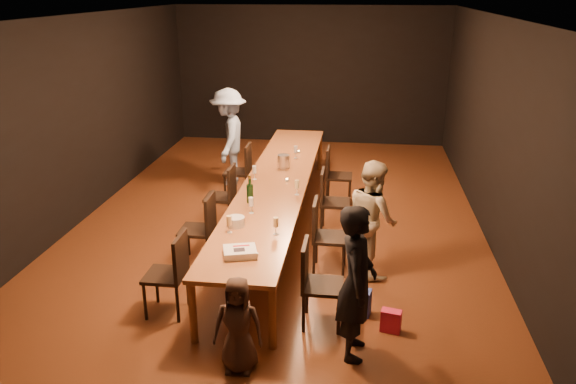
# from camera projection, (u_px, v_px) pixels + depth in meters

# --- Properties ---
(ground) EXTENTS (10.00, 10.00, 0.00)m
(ground) POSITION_uv_depth(u_px,v_px,m) (277.00, 228.00, 8.32)
(ground) COLOR #442311
(ground) RESTS_ON ground
(room_shell) EXTENTS (6.04, 10.04, 3.02)m
(room_shell) POSITION_uv_depth(u_px,v_px,m) (276.00, 88.00, 7.60)
(room_shell) COLOR black
(room_shell) RESTS_ON ground
(table) EXTENTS (0.90, 6.00, 0.75)m
(table) POSITION_uv_depth(u_px,v_px,m) (277.00, 184.00, 8.08)
(table) COLOR brown
(table) RESTS_ON ground
(chair_right_0) EXTENTS (0.42, 0.42, 0.93)m
(chair_right_0) POSITION_uv_depth(u_px,v_px,m) (323.00, 285.00, 5.82)
(chair_right_0) COLOR black
(chair_right_0) RESTS_ON ground
(chair_right_1) EXTENTS (0.42, 0.42, 0.93)m
(chair_right_1) POSITION_uv_depth(u_px,v_px,m) (330.00, 236.00, 6.94)
(chair_right_1) COLOR black
(chair_right_1) RESTS_ON ground
(chair_right_2) EXTENTS (0.42, 0.42, 0.93)m
(chair_right_2) POSITION_uv_depth(u_px,v_px,m) (335.00, 202.00, 8.05)
(chair_right_2) COLOR black
(chair_right_2) RESTS_ON ground
(chair_right_3) EXTENTS (0.42, 0.42, 0.93)m
(chair_right_3) POSITION_uv_depth(u_px,v_px,m) (339.00, 175.00, 9.17)
(chair_right_3) COLOR black
(chair_right_3) RESTS_ON ground
(chair_left_0) EXTENTS (0.42, 0.42, 0.93)m
(chair_left_0) POSITION_uv_depth(u_px,v_px,m) (165.00, 274.00, 6.03)
(chair_left_0) COLOR black
(chair_left_0) RESTS_ON ground
(chair_left_1) EXTENTS (0.42, 0.42, 0.93)m
(chair_left_1) POSITION_uv_depth(u_px,v_px,m) (197.00, 229.00, 7.15)
(chair_left_1) COLOR black
(chair_left_1) RESTS_ON ground
(chair_left_2) EXTENTS (0.42, 0.42, 0.93)m
(chair_left_2) POSITION_uv_depth(u_px,v_px,m) (220.00, 196.00, 8.26)
(chair_left_2) COLOR black
(chair_left_2) RESTS_ON ground
(chair_left_3) EXTENTS (0.42, 0.42, 0.93)m
(chair_left_3) POSITION_uv_depth(u_px,v_px,m) (237.00, 171.00, 9.38)
(chair_left_3) COLOR black
(chair_left_3) RESTS_ON ground
(woman_birthday) EXTENTS (0.37, 0.57, 1.55)m
(woman_birthday) POSITION_uv_depth(u_px,v_px,m) (356.00, 283.00, 5.24)
(woman_birthday) COLOR black
(woman_birthday) RESTS_ON ground
(woman_tan) EXTENTS (0.79, 0.87, 1.45)m
(woman_tan) POSITION_uv_depth(u_px,v_px,m) (372.00, 218.00, 6.84)
(woman_tan) COLOR beige
(woman_tan) RESTS_ON ground
(man_blue) EXTENTS (0.76, 1.17, 1.72)m
(man_blue) POSITION_uv_depth(u_px,v_px,m) (229.00, 137.00, 9.95)
(man_blue) COLOR #849FCC
(man_blue) RESTS_ON ground
(child) EXTENTS (0.47, 0.31, 0.95)m
(child) POSITION_uv_depth(u_px,v_px,m) (238.00, 325.00, 5.11)
(child) COLOR #3E2B22
(child) RESTS_ON ground
(gift_bag_red) EXTENTS (0.22, 0.15, 0.24)m
(gift_bag_red) POSITION_uv_depth(u_px,v_px,m) (391.00, 321.00, 5.80)
(gift_bag_red) COLOR #D11F4A
(gift_bag_red) RESTS_ON ground
(gift_bag_blue) EXTENTS (0.26, 0.20, 0.29)m
(gift_bag_blue) POSITION_uv_depth(u_px,v_px,m) (360.00, 302.00, 6.10)
(gift_bag_blue) COLOR #23399A
(gift_bag_blue) RESTS_ON ground
(birthday_cake) EXTENTS (0.40, 0.35, 0.08)m
(birthday_cake) POSITION_uv_depth(u_px,v_px,m) (240.00, 252.00, 5.81)
(birthday_cake) COLOR white
(birthday_cake) RESTS_ON table
(plate_stack) EXTENTS (0.25, 0.25, 0.11)m
(plate_stack) POSITION_uv_depth(u_px,v_px,m) (236.00, 222.00, 6.51)
(plate_stack) COLOR silver
(plate_stack) RESTS_ON table
(champagne_bottle) EXTENTS (0.11, 0.11, 0.37)m
(champagne_bottle) POSITION_uv_depth(u_px,v_px,m) (250.00, 189.00, 7.18)
(champagne_bottle) COLOR black
(champagne_bottle) RESTS_ON table
(ice_bucket) EXTENTS (0.23, 0.23, 0.20)m
(ice_bucket) POSITION_uv_depth(u_px,v_px,m) (284.00, 161.00, 8.60)
(ice_bucket) COLOR silver
(ice_bucket) RESTS_ON table
(wineglass_0) EXTENTS (0.06, 0.06, 0.21)m
(wineglass_0) POSITION_uv_depth(u_px,v_px,m) (229.00, 224.00, 6.32)
(wineglass_0) COLOR beige
(wineglass_0) RESTS_ON table
(wineglass_1) EXTENTS (0.06, 0.06, 0.21)m
(wineglass_1) POSITION_uv_depth(u_px,v_px,m) (276.00, 226.00, 6.27)
(wineglass_1) COLOR beige
(wineglass_1) RESTS_ON table
(wineglass_2) EXTENTS (0.06, 0.06, 0.21)m
(wineglass_2) POSITION_uv_depth(u_px,v_px,m) (251.00, 205.00, 6.87)
(wineglass_2) COLOR silver
(wineglass_2) RESTS_ON table
(wineglass_3) EXTENTS (0.06, 0.06, 0.21)m
(wineglass_3) POSITION_uv_depth(u_px,v_px,m) (297.00, 188.00, 7.47)
(wineglass_3) COLOR beige
(wineglass_3) RESTS_ON table
(wineglass_4) EXTENTS (0.06, 0.06, 0.21)m
(wineglass_4) POSITION_uv_depth(u_px,v_px,m) (254.00, 173.00, 8.07)
(wineglass_4) COLOR silver
(wineglass_4) RESTS_ON table
(wineglass_5) EXTENTS (0.06, 0.06, 0.21)m
(wineglass_5) POSITION_uv_depth(u_px,v_px,m) (296.00, 152.00, 9.06)
(wineglass_5) COLOR silver
(wineglass_5) RESTS_ON table
(tealight_near) EXTENTS (0.05, 0.05, 0.03)m
(tealight_near) POSITION_uv_depth(u_px,v_px,m) (256.00, 255.00, 5.81)
(tealight_near) COLOR #B2B7B2
(tealight_near) RESTS_ON table
(tealight_mid) EXTENTS (0.05, 0.05, 0.03)m
(tealight_mid) POSITION_uv_depth(u_px,v_px,m) (287.00, 180.00, 8.03)
(tealight_mid) COLOR #B2B7B2
(tealight_mid) RESTS_ON table
(tealight_far) EXTENTS (0.05, 0.05, 0.03)m
(tealight_far) POSITION_uv_depth(u_px,v_px,m) (299.00, 152.00, 9.39)
(tealight_far) COLOR #B2B7B2
(tealight_far) RESTS_ON table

